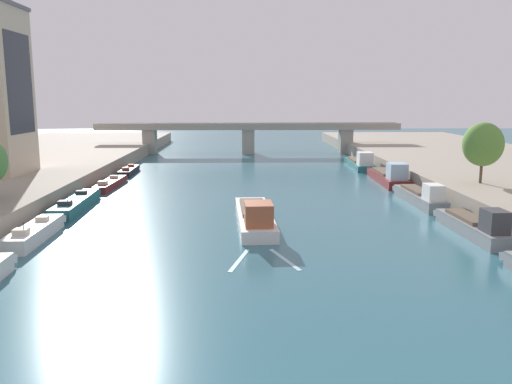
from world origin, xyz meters
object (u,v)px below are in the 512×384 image
(tree_right_by_lamp, at_px, (483,144))
(barge_midriver, at_px, (255,216))
(moored_boat_left_upstream, at_px, (35,232))
(moored_boat_left_near, at_px, (110,184))
(moored_boat_right_downstream, at_px, (474,226))
(moored_boat_right_gap_after, at_px, (389,176))
(moored_boat_right_end, at_px, (360,163))
(moored_boat_left_end, at_px, (76,203))
(moored_boat_right_upstream, at_px, (421,196))
(bridge_far, at_px, (248,134))
(moored_boat_left_far, at_px, (129,171))

(tree_right_by_lamp, bearing_deg, barge_midriver, -159.04)
(moored_boat_left_upstream, relative_size, moored_boat_left_near, 0.90)
(barge_midriver, height_order, moored_boat_right_downstream, moored_boat_right_downstream)
(moored_boat_left_upstream, distance_m, moored_boat_right_gap_after, 51.29)
(moored_boat_left_upstream, height_order, moored_boat_right_end, moored_boat_right_end)
(moored_boat_left_end, relative_size, moored_boat_right_end, 0.91)
(moored_boat_right_downstream, xyz_separation_m, moored_boat_right_gap_after, (0.48, 30.78, 0.06))
(moored_boat_right_upstream, bearing_deg, moored_boat_right_end, 89.92)
(moored_boat_right_downstream, distance_m, moored_boat_right_upstream, 14.92)
(barge_midriver, bearing_deg, moored_boat_left_upstream, -165.94)
(barge_midriver, bearing_deg, bridge_far, 89.90)
(moored_boat_left_near, relative_size, tree_right_by_lamp, 1.69)
(moored_boat_left_upstream, xyz_separation_m, moored_boat_right_end, (40.38, 48.58, 0.25))
(moored_boat_left_near, bearing_deg, moored_boat_right_upstream, -18.02)
(moored_boat_right_gap_after, bearing_deg, moored_boat_left_far, 165.27)
(moored_boat_left_near, bearing_deg, moored_boat_left_far, 90.24)
(moored_boat_right_downstream, relative_size, moored_boat_right_gap_after, 0.81)
(barge_midriver, xyz_separation_m, moored_boat_left_end, (-20.54, 8.34, -0.29))
(moored_boat_left_end, height_order, moored_boat_left_near, moored_boat_left_end)
(moored_boat_left_end, relative_size, moored_boat_left_far, 1.39)
(moored_boat_left_near, bearing_deg, moored_boat_left_end, -91.07)
(moored_boat_left_upstream, bearing_deg, barge_midriver, 14.06)
(moored_boat_right_upstream, bearing_deg, moored_boat_right_gap_after, 88.06)
(moored_boat_right_gap_after, relative_size, tree_right_by_lamp, 2.19)
(moored_boat_left_far, xyz_separation_m, moored_boat_right_end, (40.62, 6.78, 0.40))
(moored_boat_right_upstream, relative_size, tree_right_by_lamp, 1.87)
(barge_midriver, relative_size, moored_boat_right_upstream, 1.26)
(moored_boat_right_downstream, height_order, tree_right_by_lamp, tree_right_by_lamp)
(tree_right_by_lamp, bearing_deg, moored_boat_right_gap_after, 114.05)
(moored_boat_right_upstream, xyz_separation_m, moored_boat_right_gap_after, (0.54, 15.86, 0.08))
(moored_boat_left_end, distance_m, moored_boat_right_downstream, 42.92)
(moored_boat_left_end, xyz_separation_m, moored_boat_right_downstream, (40.85, -13.16, 0.31))
(barge_midriver, height_order, moored_boat_left_near, barge_midriver)
(moored_boat_right_upstream, height_order, bridge_far, bridge_far)
(barge_midriver, height_order, bridge_far, bridge_far)
(moored_boat_right_upstream, distance_m, tree_right_by_lamp, 9.67)
(moored_boat_right_end, bearing_deg, moored_boat_left_far, -170.52)
(moored_boat_left_upstream, distance_m, moored_boat_right_end, 63.17)
(moored_boat_left_upstream, relative_size, moored_boat_right_gap_after, 0.70)
(moored_boat_left_upstream, height_order, moored_boat_right_upstream, moored_boat_right_upstream)
(moored_boat_left_near, height_order, moored_boat_left_far, moored_boat_left_far)
(moored_boat_right_downstream, xyz_separation_m, bridge_far, (-20.18, 73.49, 3.54))
(bridge_far, bearing_deg, moored_boat_right_downstream, -74.64)
(moored_boat_left_end, relative_size, tree_right_by_lamp, 1.96)
(moored_boat_left_near, xyz_separation_m, moored_boat_right_gap_after, (41.05, 2.68, 0.52))
(moored_boat_right_end, bearing_deg, moored_boat_right_gap_after, -88.40)
(barge_midriver, bearing_deg, moored_boat_left_far, 118.93)
(moored_boat_left_upstream, distance_m, bridge_far, 76.52)
(moored_boat_left_far, relative_size, moored_boat_right_gap_after, 0.65)
(moored_boat_right_end, relative_size, tree_right_by_lamp, 2.14)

